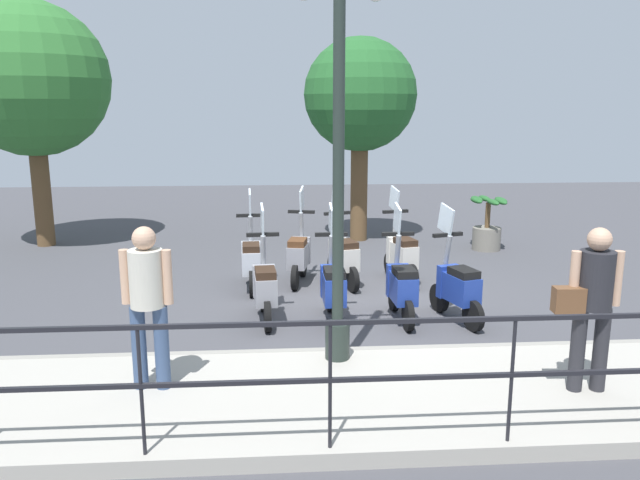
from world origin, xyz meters
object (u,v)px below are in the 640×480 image
scooter_near_1 (401,286)px  scooter_far_1 (343,256)px  pedestrian_with_bag (592,297)px  scooter_near_2 (333,286)px  scooter_far_0 (401,254)px  scooter_near_0 (457,286)px  scooter_far_2 (299,254)px  tree_distant (360,97)px  tree_large (31,80)px  lamp_post_near (338,184)px  scooter_near_3 (265,287)px  scooter_far_3 (251,259)px  pedestrian_distant (147,295)px  potted_palm (487,228)px

scooter_near_1 → scooter_far_1: (1.73, 0.60, 0.00)m
pedestrian_with_bag → scooter_near_2: pedestrian_with_bag is taller
scooter_far_0 → scooter_near_2: bearing=131.8°
scooter_near_0 → scooter_far_2: (1.98, 2.02, 0.00)m
scooter_far_2 → tree_distant: bearing=-12.0°
scooter_near_1 → tree_large: bearing=49.4°
lamp_post_near → scooter_far_0: bearing=-22.0°
tree_distant → scooter_far_0: tree_distant is taller
pedestrian_with_bag → scooter_near_3: (2.60, 3.09, -0.60)m
pedestrian_with_bag → scooter_far_0: pedestrian_with_bag is taller
lamp_post_near → scooter_near_2: (1.61, -0.10, -1.56)m
scooter_near_2 → scooter_far_3: 1.95m
pedestrian_with_bag → scooter_near_0: bearing=16.1°
pedestrian_distant → scooter_far_1: (3.90, -2.27, -0.60)m
tree_large → scooter_far_3: bearing=-128.6°
pedestrian_with_bag → potted_palm: 6.73m
lamp_post_near → scooter_near_2: lamp_post_near is taller
tree_large → potted_palm: size_ratio=4.58×
pedestrian_with_bag → scooter_near_0: size_ratio=1.03×
tree_distant → scooter_near_0: 5.87m
scooter_near_1 → scooter_near_3: (0.09, 1.81, 0.00)m
lamp_post_near → scooter_far_0: 3.98m
scooter_near_0 → scooter_far_2: bearing=29.0°
potted_palm → scooter_near_2: bearing=139.4°
tree_large → scooter_far_1: tree_large is taller
tree_distant → scooter_far_3: 4.87m
scooter_far_0 → scooter_far_1: same height
scooter_near_3 → scooter_far_1: 2.04m
scooter_near_2 → scooter_far_0: size_ratio=1.00×
scooter_near_0 → scooter_far_2: size_ratio=1.00×
pedestrian_distant → scooter_far_2: (4.07, -1.57, -0.60)m
pedestrian_distant → scooter_near_0: bearing=125.7°
scooter_near_1 → scooter_near_2: same height
tree_distant → scooter_near_3: (-5.09, 1.92, -2.53)m
scooter_near_1 → scooter_far_3: (1.61, 2.05, 0.00)m
tree_large → potted_palm: tree_large is taller
tree_distant → scooter_far_3: bearing=148.9°
pedestrian_with_bag → tree_distant: tree_distant is taller
tree_distant → scooter_near_0: tree_distant is taller
tree_large → scooter_far_1: bearing=-120.0°
pedestrian_distant → scooter_far_1: size_ratio=1.03×
scooter_far_2 → lamp_post_near: bearing=-164.2°
scooter_near_3 → tree_distant: bearing=-25.3°
pedestrian_with_bag → scooter_near_0: pedestrian_with_bag is taller
potted_palm → lamp_post_near: bearing=147.8°
scooter_near_3 → scooter_far_3: size_ratio=1.00×
pedestrian_with_bag → scooter_near_1: size_ratio=1.03×
scooter_far_0 → pedestrian_distant: bearing=128.2°
tree_large → scooter_near_3: (-5.00, -4.61, -2.84)m
potted_palm → scooter_far_0: scooter_far_0 is taller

